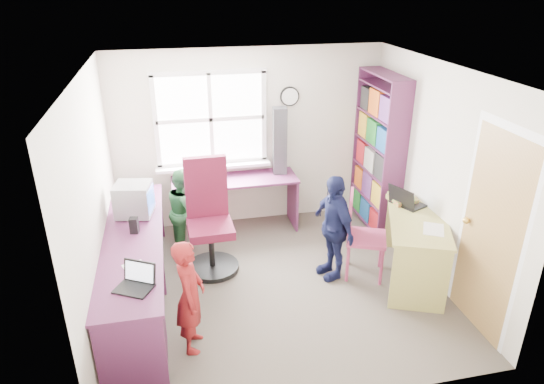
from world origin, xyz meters
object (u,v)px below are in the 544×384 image
Objects in this scene: potted_plant at (198,173)px; person_green at (186,211)px; laptop_left at (136,282)px; right_desk at (416,234)px; wooden_chair at (360,232)px; bookshelf at (378,156)px; person_red at (190,296)px; laptop_right at (405,201)px; cd_tower at (280,141)px; crt_monitor at (134,200)px; l_desk at (155,280)px; person_navy at (333,227)px; swivel_chair at (209,223)px.

person_green reaches higher than potted_plant.
laptop_left is 0.35× the size of person_green.
right_desk is 0.62m from wooden_chair.
person_green is (-2.58, -0.18, -0.45)m from bookshelf.
laptop_right is at bearing -61.44° from person_red.
potted_plant is at bearing -167.88° from cd_tower.
bookshelf is 2.08× the size of wooden_chair.
laptop_left is (0.06, -1.41, -0.14)m from crt_monitor.
person_red is (0.32, -0.49, 0.11)m from l_desk.
cd_tower is (-1.19, 1.66, 0.64)m from right_desk.
potted_plant is 0.24× the size of person_red.
person_green is at bearing -152.28° from cd_tower.
potted_plant is 2.22m from person_red.
bookshelf is 3.31m from person_red.
bookshelf is 1.52m from person_navy.
swivel_chair reaches higher than wooden_chair.
wooden_chair is (-0.59, 0.20, -0.01)m from right_desk.
cd_tower reaches higher than person_navy.
person_green is (0.38, 1.29, 0.10)m from l_desk.
crt_monitor is at bearing 28.30° from person_red.
person_red is (0.44, 0.02, -0.24)m from laptop_left.
cd_tower is (1.69, 1.79, 0.75)m from l_desk.
crt_monitor reaches higher than right_desk.
l_desk is 2.67× the size of person_green.
wooden_chair is at bearing -175.96° from right_desk.
crt_monitor is 0.39× the size of person_red.
laptop_left reaches higher than l_desk.
person_navy is at bearing -21.23° from swivel_chair.
potted_plant is at bearing 37.09° from laptop_right.
potted_plant is 0.22× the size of person_navy.
bookshelf reaches higher than laptop_left.
swivel_chair is 2.29m from laptop_right.
laptop_left reaches higher than right_desk.
bookshelf is 1.05m from laptop_right.
laptop_right reaches higher than l_desk.
crt_monitor is 0.98× the size of laptop_right.
l_desk is 7.54× the size of laptop_left.
person_navy reaches higher than person_red.
potted_plant is at bearing 57.03° from crt_monitor.
laptop_right is (2.86, 0.44, 0.37)m from l_desk.
bookshelf is at bearing 108.75° from right_desk.
l_desk is 6.53× the size of laptop_right.
l_desk is at bearing -153.57° from bookshelf.
bookshelf is 7.64× the size of potted_plant.
bookshelf is at bearing -29.45° from laptop_right.
person_red reaches higher than l_desk.
laptop_right is (2.99, 0.96, 0.03)m from laptop_left.
crt_monitor is 1.41m from laptop_left.
laptop_left is at bearing -121.49° from cd_tower.
cd_tower is at bearing 81.08° from laptop_left.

